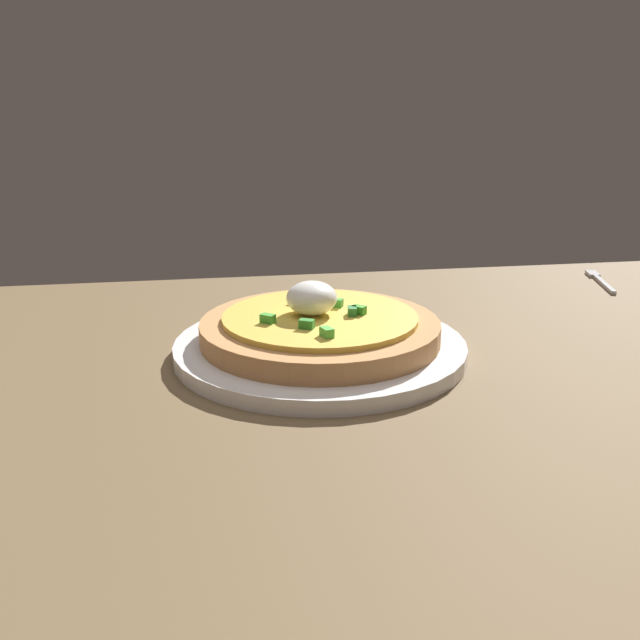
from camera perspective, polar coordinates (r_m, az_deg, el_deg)
The scene contains 4 objects.
dining_table at distance 57.88cm, azimuth -5.45°, elevation -6.06°, with size 128.53×73.96×2.04cm, color brown.
plate at distance 62.73cm, azimuth 0.00°, elevation -2.36°, with size 27.43×27.43×1.42cm, color white.
pizza at distance 62.07cm, azimuth -0.04°, elevation -0.56°, with size 22.47×22.47×5.65cm.
fork at distance 97.08cm, azimuth 22.92°, elevation 3.21°, with size 4.30×11.39×0.50cm.
Camera 1 is at (3.34, 52.90, 24.28)cm, focal length 37.14 mm.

